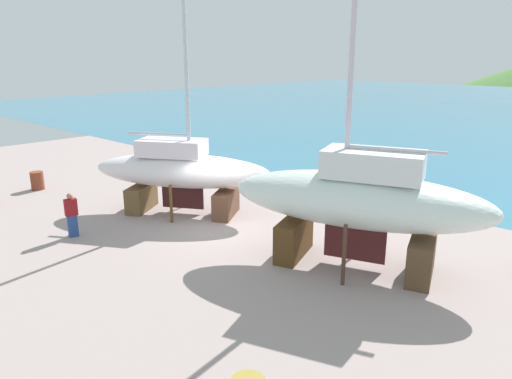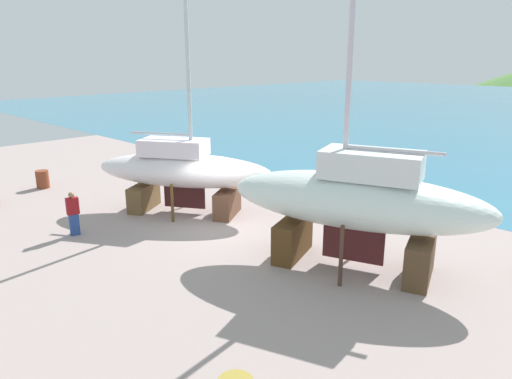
% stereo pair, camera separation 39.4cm
% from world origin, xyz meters
% --- Properties ---
extents(ground_plane, '(48.60, 48.60, 0.00)m').
position_xyz_m(ground_plane, '(0.00, -4.74, 0.00)').
color(ground_plane, '#9F8D89').
extents(sailboat_large_starboard, '(7.79, 5.99, 11.37)m').
position_xyz_m(sailboat_large_starboard, '(-2.31, 0.05, 1.85)').
color(sailboat_large_starboard, brown).
rests_on(sailboat_large_starboard, ground).
extents(sailboat_far_slipway, '(8.55, 5.19, 14.73)m').
position_xyz_m(sailboat_far_slipway, '(6.01, 0.46, 2.22)').
color(sailboat_far_slipway, '#503519').
rests_on(sailboat_far_slipway, ground).
extents(worker, '(0.34, 0.48, 1.68)m').
position_xyz_m(worker, '(-3.03, -4.51, 0.87)').
color(worker, navy).
rests_on(worker, ground).
extents(barrel_tar_black, '(0.78, 0.78, 0.91)m').
position_xyz_m(barrel_tar_black, '(-10.55, -2.67, 0.45)').
color(barrel_tar_black, brown).
rests_on(barrel_tar_black, ground).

